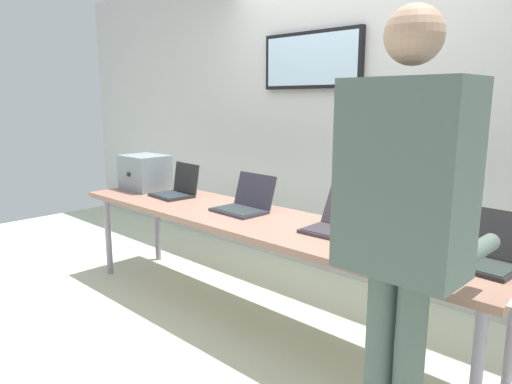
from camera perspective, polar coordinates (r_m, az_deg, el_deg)
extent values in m
cube|color=beige|center=(3.34, -0.05, -15.62)|extent=(8.00, 8.00, 0.04)
cube|color=silver|center=(3.88, 11.70, 9.27)|extent=(8.00, 0.06, 2.74)
cube|color=black|center=(4.06, 6.81, 15.76)|extent=(0.98, 0.05, 0.47)
cube|color=silver|center=(4.05, 6.67, 15.78)|extent=(0.92, 0.02, 0.41)
cube|color=#9B6E5D|center=(3.08, -0.05, -3.49)|extent=(3.23, 0.70, 0.04)
cylinder|color=gray|center=(4.21, -17.67, -5.12)|extent=(0.05, 0.05, 0.69)
cylinder|color=gray|center=(2.29, 25.38, -19.97)|extent=(0.05, 0.05, 0.69)
cylinder|color=gray|center=(4.46, -12.04, -3.92)|extent=(0.05, 0.05, 0.69)
cylinder|color=gray|center=(2.72, 28.85, -15.16)|extent=(0.05, 0.05, 0.69)
cube|color=gray|center=(4.13, -13.47, 2.36)|extent=(0.38, 0.31, 0.30)
cube|color=black|center=(4.04, -15.38, 2.08)|extent=(0.04, 0.01, 0.03)
cube|color=#272726|center=(3.78, -10.34, -0.44)|extent=(0.35, 0.28, 0.02)
cube|color=#262F37|center=(3.77, -10.50, -0.29)|extent=(0.32, 0.22, 0.00)
cube|color=#272726|center=(3.83, -8.58, 1.72)|extent=(0.33, 0.08, 0.24)
cube|color=#374B70|center=(3.83, -8.54, 1.72)|extent=(0.30, 0.07, 0.21)
cube|color=#363341|center=(3.21, -2.15, -2.35)|extent=(0.37, 0.26, 0.02)
cube|color=#262F30|center=(3.20, -2.32, -2.18)|extent=(0.34, 0.21, 0.00)
cube|color=#363341|center=(3.29, -0.14, 0.20)|extent=(0.37, 0.09, 0.23)
cube|color=#1E5F3E|center=(3.29, -0.10, 0.19)|extent=(0.34, 0.08, 0.20)
cube|color=#3C333B|center=(2.73, 9.60, -4.92)|extent=(0.37, 0.26, 0.02)
cube|color=#332E34|center=(2.72, 9.47, -4.74)|extent=(0.34, 0.21, 0.00)
cube|color=#3C333B|center=(2.85, 11.65, -1.85)|extent=(0.36, 0.13, 0.22)
cube|color=navy|center=(2.86, 11.68, -1.87)|extent=(0.33, 0.11, 0.19)
cube|color=#262425|center=(2.42, 24.96, -7.98)|extent=(0.39, 0.27, 0.02)
cube|color=#29342F|center=(2.41, 24.87, -7.78)|extent=(0.36, 0.22, 0.00)
cube|color=#262425|center=(2.55, 26.75, -4.46)|extent=(0.39, 0.15, 0.22)
cube|color=#326135|center=(2.55, 26.77, -4.48)|extent=(0.36, 0.12, 0.19)
cylinder|color=#526259|center=(2.02, 14.74, -20.62)|extent=(0.11, 0.11, 0.87)
cube|color=#526259|center=(1.71, 17.82, 1.61)|extent=(0.44, 0.27, 0.69)
sphere|color=tan|center=(1.71, 18.83, 17.77)|extent=(0.20, 0.20, 0.20)
cylinder|color=#526259|center=(2.10, 16.95, -4.88)|extent=(0.08, 0.32, 0.07)
cylinder|color=#526259|center=(1.98, 25.45, -6.50)|extent=(0.08, 0.32, 0.07)
cylinder|color=#D24631|center=(2.31, 13.27, -7.29)|extent=(0.08, 0.08, 0.08)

